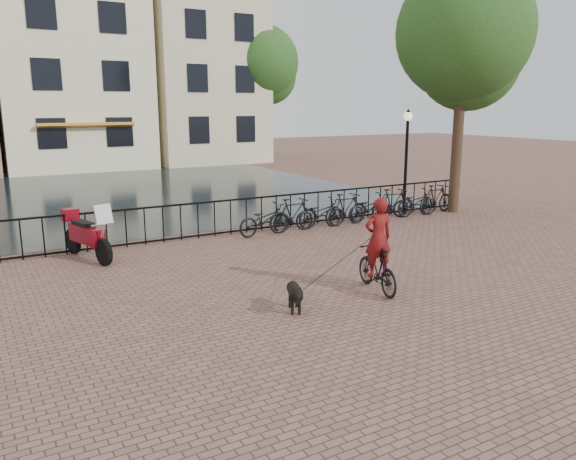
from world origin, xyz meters
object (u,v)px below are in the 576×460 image
dog (295,296)px  motorcycle (86,229)px  cyclist (378,251)px  lamp_post (407,145)px

dog → motorcycle: (-2.52, 5.54, 0.45)m
cyclist → motorcycle: size_ratio=1.04×
dog → lamp_post: bearing=60.6°
motorcycle → cyclist: bearing=-65.6°
cyclist → motorcycle: bearing=-39.5°
dog → motorcycle: motorcycle is taller
lamp_post → cyclist: lamp_post is taller
lamp_post → motorcycle: 10.45m
lamp_post → dog: bearing=-143.1°
dog → cyclist: bearing=27.3°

